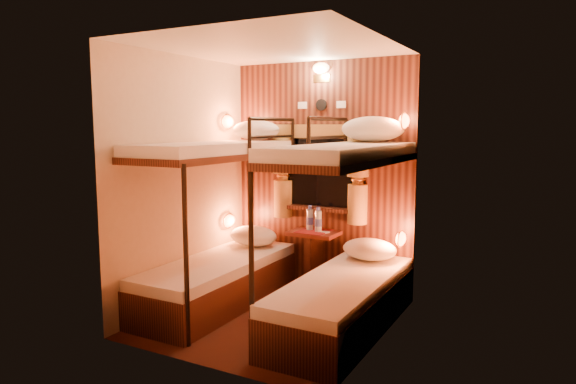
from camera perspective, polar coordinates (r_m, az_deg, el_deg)
The scene contains 22 objects.
floor at distance 4.80m, azimuth -1.66°, elevation -13.85°, with size 2.10×2.10×0.00m, color #34140E.
ceiling at distance 4.52m, azimuth -1.78°, elevation 15.81°, with size 2.10×2.10×0.00m, color silver.
wall_back at distance 5.43m, azimuth 3.82°, elevation 1.69°, with size 2.40×2.40×0.00m, color #C6B293.
wall_front at distance 3.64m, azimuth -10.00°, elevation -1.20°, with size 2.40×2.40×0.00m, color #C6B293.
wall_left at distance 5.08m, azimuth -11.55°, elevation 1.16°, with size 2.40×2.40×0.00m, color #C6B293.
wall_right at distance 4.10m, azimuth 10.47°, elevation -0.26°, with size 2.40×2.40×0.00m, color #C6B293.
back_panel at distance 5.42m, azimuth 3.75°, elevation 1.68°, with size 2.00×0.03×2.40m, color black.
bunk_left at distance 5.02m, azimuth -7.75°, elevation -6.25°, with size 0.72×1.90×1.82m.
bunk_right at distance 4.41m, azimuth 6.15°, elevation -8.15°, with size 0.72×1.90×1.82m.
window at distance 5.39m, azimuth 3.62°, elevation 1.45°, with size 1.00×0.12×0.79m.
curtains at distance 5.36m, azimuth 3.48°, elevation 2.30°, with size 1.10×0.22×1.00m.
back_fixtures at distance 5.39m, azimuth 3.69°, elevation 12.78°, with size 0.54×0.09×0.48m.
reading_lamps at distance 5.12m, azimuth 2.20°, elevation 1.80°, with size 2.00×0.20×1.25m.
table at distance 5.39m, azimuth 2.86°, elevation -6.83°, with size 0.50×0.34×0.66m.
bottle_left at distance 5.38m, azimuth 2.44°, elevation -3.08°, with size 0.07×0.07×0.26m.
bottle_right at distance 5.29m, azimuth 3.38°, elevation -3.27°, with size 0.07×0.07×0.26m.
sachet_a at distance 5.28m, azimuth 4.15°, elevation -4.49°, with size 0.08×0.06×0.01m, color silver.
sachet_b at distance 5.29m, azimuth 4.18°, elevation -4.46°, with size 0.08×0.06×0.01m, color silver.
pillow_lower_left at distance 5.54m, azimuth -3.88°, elevation -4.88°, with size 0.54×0.38×0.21m, color silver.
pillow_lower_right at distance 5.01m, azimuth 9.04°, elevation -6.30°, with size 0.53×0.38×0.21m, color silver.
pillow_upper_left at distance 5.48m, azimuth -3.57°, elevation 6.88°, with size 0.53×0.38×0.21m, color silver.
pillow_upper_right at distance 4.89m, azimuth 9.39°, elevation 6.92°, with size 0.60×0.43×0.24m, color silver.
Camera 1 is at (2.24, -3.87, 1.73)m, focal length 32.00 mm.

